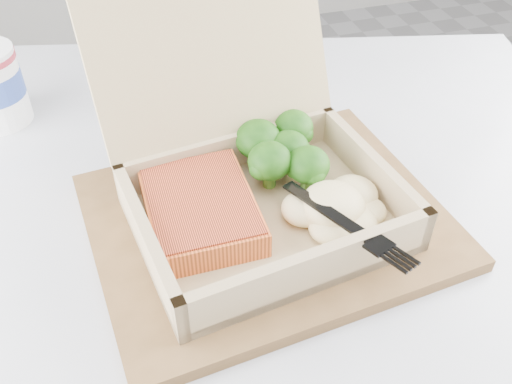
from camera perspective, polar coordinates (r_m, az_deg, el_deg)
name	(u,v)px	position (r m, az deg, el deg)	size (l,w,h in m)	color
cafe_table	(253,344)	(0.69, -0.32, -14.99)	(0.96, 0.96, 0.73)	black
serving_tray	(267,220)	(0.55, 1.10, -2.86)	(0.33, 0.26, 0.01)	brown
takeout_container	(247,155)	(0.53, -0.94, 3.72)	(0.27, 0.29, 0.21)	tan
salmon_fillet	(200,210)	(0.52, -5.58, -1.76)	(0.09, 0.12, 0.03)	orange
broccoli_pile	(289,153)	(0.57, 3.28, 3.90)	(0.11, 0.11, 0.04)	#2D6C18
mashed_potatoes	(333,205)	(0.52, 7.69, -1.29)	(0.10, 0.08, 0.03)	beige
plastic_fork	(312,199)	(0.51, 5.58, -0.66)	(0.07, 0.15, 0.01)	black
receipt	(241,111)	(0.71, -1.51, 8.11)	(0.08, 0.15, 0.00)	white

